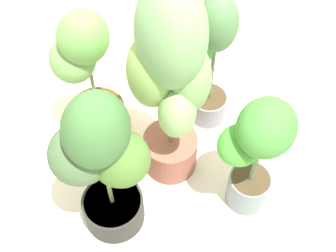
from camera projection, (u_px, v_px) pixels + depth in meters
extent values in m
plane|color=silver|center=(173.00, 188.00, 2.22)|extent=(8.00, 8.00, 0.00)
cylinder|color=brown|center=(170.00, 151.00, 2.22)|extent=(0.26, 0.26, 0.21)
cylinder|color=#42331F|center=(170.00, 141.00, 2.14)|extent=(0.24, 0.24, 0.02)
cylinder|color=olive|center=(171.00, 88.00, 1.83)|extent=(0.02, 0.02, 0.75)
ellipsoid|color=#77A768|center=(171.00, 36.00, 1.60)|extent=(0.36, 0.37, 0.51)
ellipsoid|color=#87B056|center=(152.00, 72.00, 1.76)|extent=(0.22, 0.22, 0.37)
ellipsoid|color=#85AD69|center=(188.00, 79.00, 1.78)|extent=(0.25, 0.26, 0.38)
ellipsoid|color=#87AC68|center=(177.00, 113.00, 1.85)|extent=(0.22, 0.22, 0.26)
cylinder|color=#96553A|center=(100.00, 119.00, 2.33)|extent=(0.27, 0.27, 0.21)
cylinder|color=#462F1B|center=(98.00, 108.00, 2.25)|extent=(0.25, 0.25, 0.02)
cylinder|color=#5E7447|center=(90.00, 71.00, 2.03)|extent=(0.02, 0.02, 0.53)
ellipsoid|color=#629B47|center=(83.00, 38.00, 1.87)|extent=(0.25, 0.23, 0.26)
ellipsoid|color=#689851|center=(73.00, 59.00, 1.98)|extent=(0.27, 0.27, 0.22)
cylinder|color=slate|center=(248.00, 188.00, 2.11)|extent=(0.19, 0.19, 0.19)
cylinder|color=#423421|center=(251.00, 179.00, 2.04)|extent=(0.18, 0.18, 0.02)
cylinder|color=#5D7C4A|center=(259.00, 152.00, 1.85)|extent=(0.02, 0.02, 0.45)
ellipsoid|color=#3F8233|center=(266.00, 128.00, 1.71)|extent=(0.34, 0.34, 0.23)
ellipsoid|color=green|center=(240.00, 145.00, 1.80)|extent=(0.25, 0.25, 0.15)
cylinder|color=slate|center=(208.00, 106.00, 2.42)|extent=(0.20, 0.20, 0.15)
cylinder|color=#3E311D|center=(209.00, 98.00, 2.36)|extent=(0.18, 0.18, 0.02)
cylinder|color=#5A7547|center=(213.00, 59.00, 2.12)|extent=(0.02, 0.02, 0.57)
ellipsoid|color=#4C7546|center=(218.00, 23.00, 1.95)|extent=(0.22, 0.23, 0.29)
ellipsoid|color=#3E8938|center=(200.00, 47.00, 2.07)|extent=(0.20, 0.19, 0.24)
cylinder|color=#292825|center=(114.00, 209.00, 2.06)|extent=(0.28, 0.28, 0.16)
cylinder|color=#3A2A22|center=(112.00, 202.00, 2.01)|extent=(0.25, 0.25, 0.02)
cylinder|color=olive|center=(104.00, 165.00, 1.75)|extent=(0.02, 0.02, 0.62)
ellipsoid|color=#3A6733|center=(96.00, 130.00, 1.56)|extent=(0.35, 0.35, 0.33)
ellipsoid|color=#47663E|center=(81.00, 153.00, 1.69)|extent=(0.33, 0.33, 0.25)
ellipsoid|color=#4A732E|center=(120.00, 159.00, 1.71)|extent=(0.28, 0.26, 0.27)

